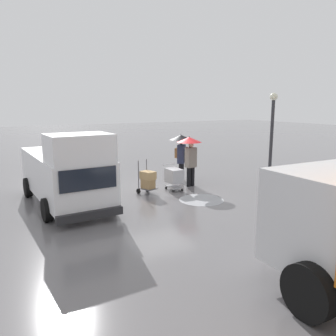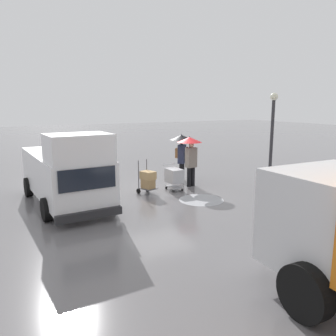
# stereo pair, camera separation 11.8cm
# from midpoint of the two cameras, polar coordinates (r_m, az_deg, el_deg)

# --- Properties ---
(ground_plane) EXTENTS (90.00, 90.00, 0.00)m
(ground_plane) POSITION_cam_midpoint_polar(r_m,az_deg,el_deg) (14.29, -1.68, -3.25)
(ground_plane) COLOR slate
(slush_patch_near_cluster) EXTENTS (2.70, 2.70, 0.01)m
(slush_patch_near_cluster) POSITION_cam_midpoint_polar(r_m,az_deg,el_deg) (15.46, -17.49, -2.65)
(slush_patch_near_cluster) COLOR silver
(slush_patch_near_cluster) RESTS_ON ground
(slush_patch_under_van) EXTENTS (1.64, 1.64, 0.01)m
(slush_patch_under_van) POSITION_cam_midpoint_polar(r_m,az_deg,el_deg) (12.49, 5.38, -5.35)
(slush_patch_under_van) COLOR #999BA0
(slush_patch_under_van) RESTS_ON ground
(slush_patch_mid_street) EXTENTS (2.95, 2.95, 0.01)m
(slush_patch_mid_street) POSITION_cam_midpoint_polar(r_m,az_deg,el_deg) (11.47, 22.14, -7.61)
(slush_patch_mid_street) COLOR #999BA0
(slush_patch_mid_street) RESTS_ON ground
(cargo_van_parked_right) EXTENTS (2.43, 5.44, 2.60)m
(cargo_van_parked_right) POSITION_cam_midpoint_polar(r_m,az_deg,el_deg) (12.07, -17.07, -0.62)
(cargo_van_parked_right) COLOR white
(cargo_van_parked_right) RESTS_ON ground
(shopping_cart_vendor) EXTENTS (0.58, 0.82, 1.02)m
(shopping_cart_vendor) POSITION_cam_midpoint_polar(r_m,az_deg,el_deg) (13.69, 0.77, -1.43)
(shopping_cart_vendor) COLOR #B2B2B7
(shopping_cart_vendor) RESTS_ON ground
(hand_dolly_boxes) EXTENTS (0.71, 0.83, 1.32)m
(hand_dolly_boxes) POSITION_cam_midpoint_polar(r_m,az_deg,el_deg) (13.16, -3.70, -2.03)
(hand_dolly_boxes) COLOR #515156
(hand_dolly_boxes) RESTS_ON ground
(pedestrian_pink_side) EXTENTS (1.04, 1.04, 2.15)m
(pedestrian_pink_side) POSITION_cam_midpoint_polar(r_m,az_deg,el_deg) (15.14, 1.98, 3.60)
(pedestrian_pink_side) COLOR black
(pedestrian_pink_side) RESTS_ON ground
(pedestrian_black_side) EXTENTS (1.04, 1.04, 2.15)m
(pedestrian_black_side) POSITION_cam_midpoint_polar(r_m,az_deg,el_deg) (14.18, 3.46, 3.09)
(pedestrian_black_side) COLOR black
(pedestrian_black_side) RESTS_ON ground
(street_lamp) EXTENTS (0.28, 0.28, 3.86)m
(street_lamp) POSITION_cam_midpoint_polar(r_m,az_deg,el_deg) (13.09, 16.85, 5.53)
(street_lamp) COLOR #2D2D33
(street_lamp) RESTS_ON ground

